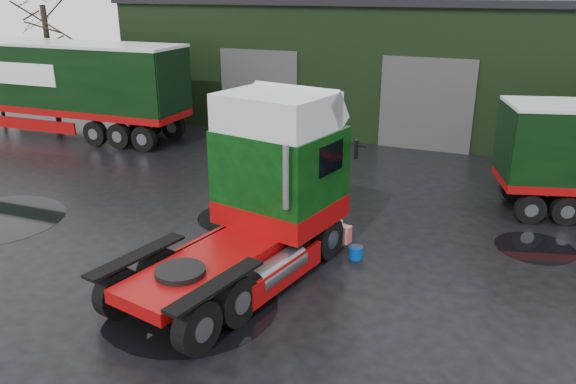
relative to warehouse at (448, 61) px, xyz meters
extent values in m
plane|color=black|center=(-2.00, -20.00, -3.16)|extent=(100.00, 100.00, 0.00)
cube|color=black|center=(0.00, 0.00, -0.16)|extent=(32.00, 12.00, 6.00)
cube|color=black|center=(0.00, 0.00, 2.99)|extent=(32.40, 12.40, 0.30)
cylinder|color=#063797|center=(0.26, -17.47, -2.99)|extent=(0.46, 0.46, 0.34)
cylinder|color=black|center=(-2.56, -21.19, -3.15)|extent=(4.02, 4.02, 0.01)
cylinder|color=black|center=(4.67, -14.93, -3.15)|extent=(2.15, 2.15, 0.01)
cylinder|color=black|center=(-3.86, -16.12, -3.15)|extent=(2.72, 2.72, 0.01)
camera|label=1|loc=(3.77, -30.53, 3.64)|focal=35.00mm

